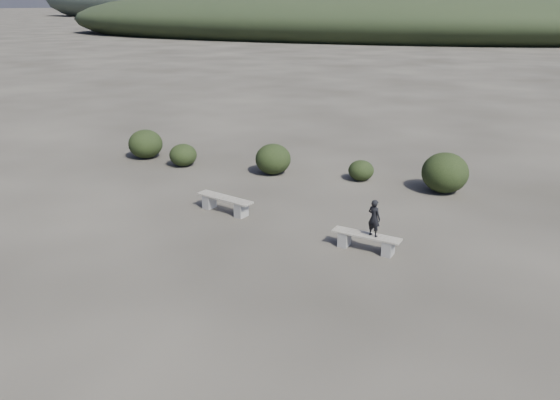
% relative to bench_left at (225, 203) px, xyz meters
% --- Properties ---
extents(ground, '(1200.00, 1200.00, 0.00)m').
position_rel_bench_left_xyz_m(ground, '(1.68, -4.77, -0.28)').
color(ground, '#292520').
rests_on(ground, ground).
extents(bench_left, '(1.87, 0.81, 0.46)m').
position_rel_bench_left_xyz_m(bench_left, '(0.00, 0.00, 0.00)').
color(bench_left, slate).
rests_on(bench_left, ground).
extents(bench_right, '(1.73, 0.55, 0.42)m').
position_rel_bench_left_xyz_m(bench_right, '(4.40, -1.02, -0.02)').
color(bench_right, slate).
rests_on(bench_right, ground).
extents(seated_person, '(0.40, 0.33, 0.92)m').
position_rel_bench_left_xyz_m(seated_person, '(4.57, -1.04, 0.61)').
color(seated_person, black).
rests_on(seated_person, bench_right).
extents(shrub_a, '(1.01, 1.01, 0.83)m').
position_rel_bench_left_xyz_m(shrub_a, '(-3.66, 3.69, 0.14)').
color(shrub_a, black).
rests_on(shrub_a, ground).
extents(shrub_b, '(1.25, 1.25, 1.08)m').
position_rel_bench_left_xyz_m(shrub_b, '(-0.18, 4.03, 0.26)').
color(shrub_b, black).
rests_on(shrub_b, ground).
extents(shrub_c, '(0.87, 0.87, 0.70)m').
position_rel_bench_left_xyz_m(shrub_c, '(2.89, 4.46, 0.07)').
color(shrub_c, black).
rests_on(shrub_c, ground).
extents(shrub_d, '(1.47, 1.47, 1.29)m').
position_rel_bench_left_xyz_m(shrub_d, '(5.65, 4.25, 0.36)').
color(shrub_d, black).
rests_on(shrub_d, ground).
extents(shrub_f, '(1.31, 1.31, 1.11)m').
position_rel_bench_left_xyz_m(shrub_f, '(-5.61, 4.12, 0.28)').
color(shrub_f, black).
rests_on(shrub_f, ground).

